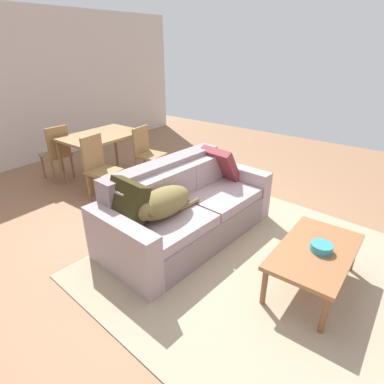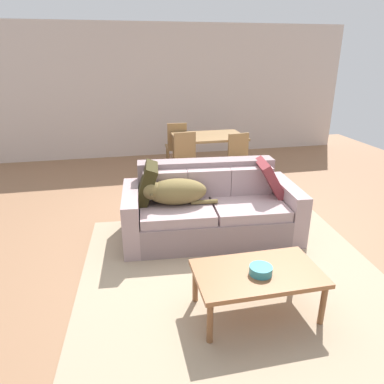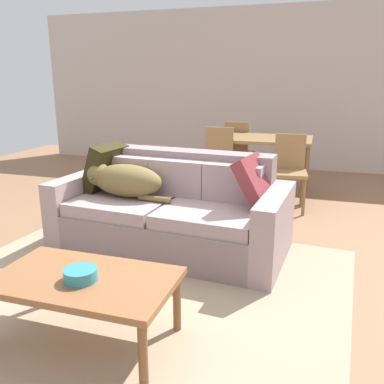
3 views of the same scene
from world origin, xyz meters
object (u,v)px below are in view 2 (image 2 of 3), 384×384
at_px(dog_on_left_cushion, 174,191).
at_px(dining_chair_far_left, 177,144).
at_px(dining_table, 209,140).
at_px(dining_chair_near_left, 187,160).
at_px(couch, 210,209).
at_px(bowl_on_coffee_table, 261,270).
at_px(coffee_table, 257,276).
at_px(throw_pillow_by_right_arm, 270,178).
at_px(throw_pillow_by_left_arm, 146,184).
at_px(dining_chair_near_right, 241,158).

xyz_separation_m(dog_on_left_cushion, dining_chair_far_left, (0.52, 2.76, -0.13)).
relative_size(dining_table, dining_chair_near_left, 1.31).
distance_m(couch, bowl_on_coffee_table, 1.55).
relative_size(couch, coffee_table, 2.04).
distance_m(coffee_table, bowl_on_coffee_table, 0.09).
height_order(dog_on_left_cushion, throw_pillow_by_right_arm, throw_pillow_by_right_arm).
relative_size(couch, throw_pillow_by_right_arm, 4.62).
xyz_separation_m(couch, dining_chair_far_left, (0.06, 2.70, 0.17)).
xyz_separation_m(dog_on_left_cushion, bowl_on_coffee_table, (0.47, -1.48, -0.17)).
relative_size(couch, dining_chair_far_left, 2.35).
xyz_separation_m(throw_pillow_by_left_arm, dining_chair_near_right, (1.67, 1.39, -0.18)).
xyz_separation_m(throw_pillow_by_right_arm, coffee_table, (-0.75, -1.51, -0.30)).
distance_m(throw_pillow_by_right_arm, dining_chair_near_left, 1.73).
distance_m(throw_pillow_by_right_arm, dining_chair_near_right, 1.52).
bearing_deg(dining_table, dining_chair_near_left, -132.29).
distance_m(dog_on_left_cushion, throw_pillow_by_left_arm, 0.35).
bearing_deg(couch, throw_pillow_by_left_arm, 175.31).
distance_m(coffee_table, dining_chair_near_right, 3.15).
height_order(throw_pillow_by_right_arm, bowl_on_coffee_table, throw_pillow_by_right_arm).
height_order(couch, dining_chair_near_left, dining_chair_near_left).
bearing_deg(couch, bowl_on_coffee_table, -85.01).
bearing_deg(coffee_table, dining_chair_far_left, 89.22).
distance_m(throw_pillow_by_right_arm, bowl_on_coffee_table, 1.73).
distance_m(throw_pillow_by_right_arm, dining_table, 2.13).
relative_size(dining_chair_near_left, dining_chair_far_left, 1.02).
bearing_deg(throw_pillow_by_left_arm, dining_chair_near_left, 61.58).
xyz_separation_m(dining_table, dining_chair_near_right, (0.39, -0.62, -0.19)).
relative_size(throw_pillow_by_left_arm, dining_chair_near_left, 0.50).
relative_size(coffee_table, dining_chair_far_left, 1.15).
bearing_deg(dining_chair_near_right, dining_table, 115.56).
height_order(bowl_on_coffee_table, dining_table, dining_table).
bearing_deg(dining_chair_far_left, dining_table, 132.96).
bearing_deg(dog_on_left_cushion, dining_chair_far_left, 83.84).
relative_size(bowl_on_coffee_table, dining_chair_far_left, 0.21).
relative_size(couch, dog_on_left_cushion, 2.48).
bearing_deg(couch, dining_chair_near_right, 62.94).
distance_m(coffee_table, dining_table, 3.68).
distance_m(coffee_table, dining_chair_near_left, 3.08).
xyz_separation_m(throw_pillow_by_left_arm, coffee_table, (0.76, -1.63, -0.30)).
bearing_deg(couch, dog_on_left_cushion, -167.65).
distance_m(dog_on_left_cushion, throw_pillow_by_right_arm, 1.22).
height_order(throw_pillow_by_right_arm, dining_chair_far_left, dining_chair_far_left).
bearing_deg(dog_on_left_cushion, dining_table, 70.04).
height_order(dining_table, dining_chair_far_left, dining_chair_far_left).
height_order(dining_chair_near_left, dining_chair_far_left, dining_chair_near_left).
xyz_separation_m(coffee_table, dining_table, (0.53, 3.63, 0.32)).
distance_m(bowl_on_coffee_table, dining_chair_far_left, 4.25).
relative_size(bowl_on_coffee_table, dining_chair_near_left, 0.20).
height_order(throw_pillow_by_left_arm, dining_chair_near_left, dining_chair_near_left).
xyz_separation_m(throw_pillow_by_left_arm, dining_chair_near_left, (0.78, 1.45, -0.16)).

